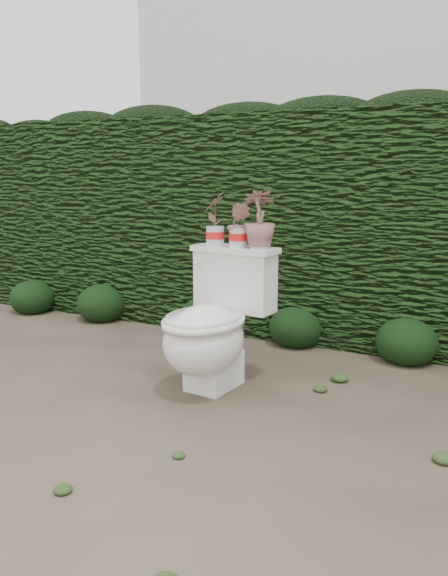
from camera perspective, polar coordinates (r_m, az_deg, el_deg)
The scene contains 11 objects.
ground at distance 3.06m, azimuth -0.09°, elevation -11.23°, with size 60.00×60.00×0.00m, color brown.
hedge at distance 4.33m, azimuth 9.45°, elevation 6.27°, with size 8.00×1.00×1.60m, color #224115.
toilet at distance 3.10m, azimuth -1.22°, elevation -3.98°, with size 0.52×0.72×0.78m.
potted_plant_left at distance 3.27m, azimuth -0.91°, elevation 6.93°, with size 0.15×0.10×0.29m, color #3A7624.
potted_plant_center at distance 3.19m, azimuth 1.48°, elevation 6.32°, with size 0.13×0.11×0.24m, color #3A7624.
potted_plant_right at distance 3.12m, azimuth 3.66°, elevation 6.82°, with size 0.17×0.17×0.31m, color #3A7624.
liriope_clump_0 at distance 5.17m, azimuth -18.91°, elevation -0.62°, with size 0.39×0.39×0.31m, color black.
liriope_clump_1 at distance 4.73m, azimuth -12.33°, elevation -1.23°, with size 0.41×0.41×0.32m, color black.
liriope_clump_2 at distance 4.28m, azimuth -2.17°, elevation -2.54°, with size 0.36×0.36×0.29m, color black.
liriope_clump_3 at distance 3.99m, azimuth 7.31°, elevation -3.59°, with size 0.38×0.38×0.30m, color black.
liriope_clump_4 at distance 3.78m, azimuth 18.09°, elevation -4.82°, with size 0.39×0.39×0.31m, color black.
Camera 1 is at (1.26, -2.53, 1.18)m, focal length 35.00 mm.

